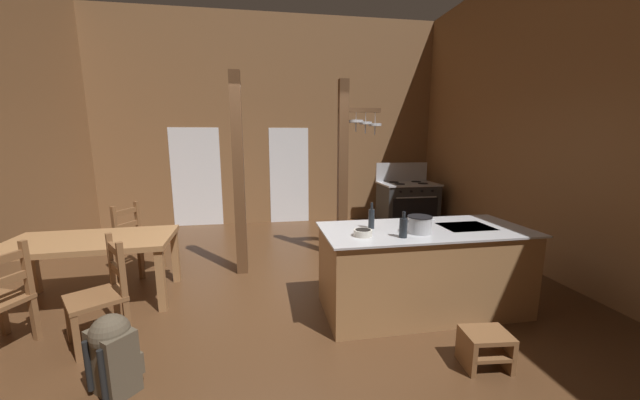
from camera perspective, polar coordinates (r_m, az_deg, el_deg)
name	(u,v)px	position (r m, az deg, el deg)	size (l,w,h in m)	color
ground_plane	(284,306)	(4.04, -6.13, -17.42)	(7.86, 8.35, 0.10)	#4C301C
wall_back	(272,123)	(7.43, -8.20, 12.82)	(7.86, 0.14, 4.32)	brown
wall_right	(584,110)	(5.20, 38.09, 11.85)	(0.14, 8.35, 4.32)	brown
glazed_door_back_left	(196,177)	(7.53, -20.16, 3.60)	(1.00, 0.01, 2.05)	white
glazed_panel_back_right	(289,176)	(7.41, -5.22, 4.09)	(0.84, 0.01, 2.05)	white
kitchen_island	(422,269)	(3.85, 16.91, -11.12)	(2.17, 0.99, 0.90)	#9E7044
stove_range	(407,204)	(7.22, 14.50, -0.71)	(1.15, 0.83, 1.32)	#2F2F2F
support_post_with_pot_rack	(345,165)	(5.12, 4.28, 5.95)	(0.65, 0.22, 2.67)	brown
support_post_center	(239,176)	(4.60, -13.57, 3.90)	(0.14, 0.14, 2.67)	brown
step_stool	(486,346)	(3.26, 26.18, -21.29)	(0.38, 0.31, 0.30)	brown
dining_table	(90,246)	(4.55, -34.29, -6.50)	(1.75, 0.99, 0.74)	#9E7044
ladderback_chair_near_window	(136,240)	(5.33, -28.63, -5.93)	(0.59, 0.59, 0.95)	brown
ladderback_chair_by_post	(102,294)	(3.72, -32.91, -13.18)	(0.61, 0.61, 0.95)	brown
backpack	(113,351)	(3.07, -31.62, -20.94)	(0.39, 0.39, 0.60)	#4C4233
stockpot_on_counter	(420,224)	(3.50, 16.46, -3.99)	(0.31, 0.24, 0.17)	#B7BABF
mixing_bowl_on_counter	(363,233)	(3.29, 7.27, -5.52)	(0.18, 0.18, 0.06)	silver
bottle_tall_on_counter	(403,227)	(3.30, 13.90, -4.50)	(0.08, 0.08, 0.25)	#1E2328
bottle_short_on_counter	(371,218)	(3.56, 8.69, -3.04)	(0.06, 0.06, 0.27)	#1E2328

